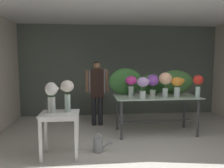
{
  "coord_description": "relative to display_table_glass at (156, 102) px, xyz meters",
  "views": [
    {
      "loc": [
        -0.93,
        -2.86,
        1.63
      ],
      "look_at": [
        -0.5,
        1.24,
        1.19
      ],
      "focal_mm": 35.3,
      "sensor_mm": 36.0,
      "label": 1
    }
  ],
  "objects": [
    {
      "name": "vase_cream_lisianthus_tall",
      "position": [
        -1.83,
        -0.95,
        0.4
      ],
      "size": [
        0.23,
        0.22,
        0.54
      ],
      "color": "silver",
      "rests_on": "side_table_white"
    },
    {
      "name": "florist",
      "position": [
        -1.28,
        0.76,
        0.27
      ],
      "size": [
        0.57,
        0.24,
        1.6
      ],
      "color": "#232328",
      "rests_on": "ground"
    },
    {
      "name": "vase_violet_peonies",
      "position": [
        -0.07,
        0.02,
        0.44
      ],
      "size": [
        0.26,
        0.26,
        0.47
      ],
      "color": "silver",
      "rests_on": "display_table_glass"
    },
    {
      "name": "ground_plane",
      "position": [
        -0.54,
        0.04,
        -0.71
      ],
      "size": [
        8.2,
        8.2,
        0.0
      ],
      "primitive_type": "plane",
      "color": "beige"
    },
    {
      "name": "vase_white_roses_tall",
      "position": [
        -2.09,
        -1.0,
        0.34
      ],
      "size": [
        0.22,
        0.2,
        0.51
      ],
      "color": "silver",
      "rests_on": "side_table_white"
    },
    {
      "name": "display_table_glass",
      "position": [
        0.0,
        0.0,
        0.0
      ],
      "size": [
        1.84,
        0.87,
        0.85
      ],
      "color": "#B8CFBA",
      "rests_on": "ground"
    },
    {
      "name": "vase_peach_snapdragons",
      "position": [
        0.15,
        -0.14,
        0.48
      ],
      "size": [
        0.27,
        0.27,
        0.53
      ],
      "color": "silver",
      "rests_on": "display_table_glass"
    },
    {
      "name": "foliage_backdrop",
      "position": [
        -0.02,
        0.31,
        0.41
      ],
      "size": [
        2.0,
        0.25,
        0.61
      ],
      "color": "#387033",
      "rests_on": "display_table_glass"
    },
    {
      "name": "wall_back",
      "position": [
        -0.54,
        1.9,
        0.62
      ],
      "size": [
        5.99,
        0.12,
        2.66
      ],
      "primitive_type": "cube",
      "color": "slate",
      "rests_on": "ground"
    },
    {
      "name": "vase_scarlet_carnations",
      "position": [
        0.82,
        -0.28,
        0.44
      ],
      "size": [
        0.21,
        0.21,
        0.48
      ],
      "color": "silver",
      "rests_on": "display_table_glass"
    },
    {
      "name": "vase_magenta_anemones",
      "position": [
        -0.56,
        0.04,
        0.42
      ],
      "size": [
        0.25,
        0.25,
        0.44
      ],
      "color": "silver",
      "rests_on": "display_table_glass"
    },
    {
      "name": "vase_sunset_roses",
      "position": [
        0.43,
        -0.13,
        0.41
      ],
      "size": [
        0.29,
        0.27,
        0.43
      ],
      "color": "silver",
      "rests_on": "display_table_glass"
    },
    {
      "name": "vase_lilac_ranunculus",
      "position": [
        -0.38,
        -0.32,
        0.42
      ],
      "size": [
        0.26,
        0.25,
        0.44
      ],
      "color": "silver",
      "rests_on": "display_table_glass"
    },
    {
      "name": "ceiling_slab",
      "position": [
        -0.54,
        0.04,
        2.01
      ],
      "size": [
        6.11,
        3.85,
        0.12
      ],
      "primitive_type": "cube",
      "color": "silver",
      "rests_on": "wall_back"
    },
    {
      "name": "watering_can",
      "position": [
        -1.32,
        -0.87,
        -0.58
      ],
      "size": [
        0.35,
        0.18,
        0.34
      ],
      "color": "#999EA3",
      "rests_on": "ground"
    },
    {
      "name": "side_table_white",
      "position": [
        -1.96,
        -1.0,
        -0.07
      ],
      "size": [
        0.64,
        0.52,
        0.76
      ],
      "color": "white",
      "rests_on": "ground"
    }
  ]
}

